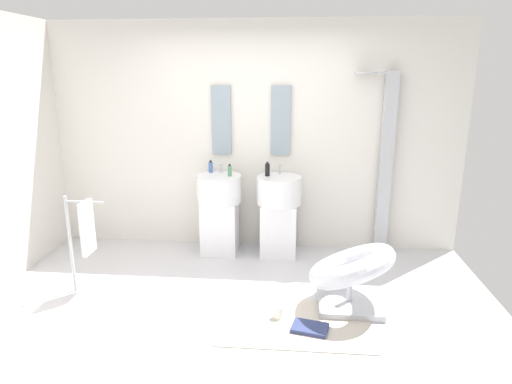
{
  "coord_description": "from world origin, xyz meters",
  "views": [
    {
      "loc": [
        0.5,
        -3.41,
        2.04
      ],
      "look_at": [
        0.15,
        0.55,
        0.95
      ],
      "focal_mm": 30.85,
      "sensor_mm": 36.0,
      "label": 1
    }
  ],
  "objects_px": {
    "lounge_chair": "(351,271)",
    "magazine_navy": "(310,328)",
    "pedestal_sink_left": "(220,210)",
    "soap_bottle_blue": "(211,167)",
    "soap_bottle_black": "(267,170)",
    "pedestal_sink_right": "(279,212)",
    "shower_column": "(385,161)",
    "soap_bottle_green": "(230,171)",
    "towel_rack": "(84,230)",
    "coffee_mug": "(278,312)"
  },
  "relations": [
    {
      "from": "lounge_chair",
      "to": "soap_bottle_blue",
      "type": "distance_m",
      "value": 2.06
    },
    {
      "from": "magazine_navy",
      "to": "soap_bottle_blue",
      "type": "xyz_separation_m",
      "value": [
        -1.12,
        1.71,
        0.95
      ]
    },
    {
      "from": "lounge_chair",
      "to": "coffee_mug",
      "type": "relative_size",
      "value": 10.22
    },
    {
      "from": "pedestal_sink_left",
      "to": "pedestal_sink_right",
      "type": "height_order",
      "value": "same"
    },
    {
      "from": "pedestal_sink_left",
      "to": "soap_bottle_blue",
      "type": "relative_size",
      "value": 7.29
    },
    {
      "from": "pedestal_sink_right",
      "to": "pedestal_sink_left",
      "type": "bearing_deg",
      "value": 180.0
    },
    {
      "from": "pedestal_sink_right",
      "to": "towel_rack",
      "type": "bearing_deg",
      "value": -148.47
    },
    {
      "from": "soap_bottle_black",
      "to": "lounge_chair",
      "type": "bearing_deg",
      "value": -55.09
    },
    {
      "from": "pedestal_sink_right",
      "to": "soap_bottle_green",
      "type": "relative_size",
      "value": 7.53
    },
    {
      "from": "towel_rack",
      "to": "shower_column",
      "type": "bearing_deg",
      "value": 23.38
    },
    {
      "from": "lounge_chair",
      "to": "soap_bottle_black",
      "type": "relative_size",
      "value": 6.84
    },
    {
      "from": "shower_column",
      "to": "soap_bottle_green",
      "type": "height_order",
      "value": "shower_column"
    },
    {
      "from": "pedestal_sink_right",
      "to": "magazine_navy",
      "type": "bearing_deg",
      "value": -78.42
    },
    {
      "from": "towel_rack",
      "to": "soap_bottle_black",
      "type": "bearing_deg",
      "value": 34.07
    },
    {
      "from": "coffee_mug",
      "to": "soap_bottle_black",
      "type": "distance_m",
      "value": 1.71
    },
    {
      "from": "soap_bottle_green",
      "to": "coffee_mug",
      "type": "bearing_deg",
      "value": -66.3
    },
    {
      "from": "soap_bottle_green",
      "to": "soap_bottle_black",
      "type": "bearing_deg",
      "value": 5.46
    },
    {
      "from": "pedestal_sink_right",
      "to": "shower_column",
      "type": "bearing_deg",
      "value": 9.09
    },
    {
      "from": "towel_rack",
      "to": "soap_bottle_blue",
      "type": "distance_m",
      "value": 1.59
    },
    {
      "from": "towel_rack",
      "to": "soap_bottle_green",
      "type": "distance_m",
      "value": 1.64
    },
    {
      "from": "coffee_mug",
      "to": "towel_rack",
      "type": "bearing_deg",
      "value": 169.76
    },
    {
      "from": "soap_bottle_black",
      "to": "shower_column",
      "type": "bearing_deg",
      "value": 7.32
    },
    {
      "from": "towel_rack",
      "to": "magazine_navy",
      "type": "xyz_separation_m",
      "value": [
        2.08,
        -0.49,
        -0.6
      ]
    },
    {
      "from": "lounge_chair",
      "to": "magazine_navy",
      "type": "relative_size",
      "value": 3.7
    },
    {
      "from": "coffee_mug",
      "to": "soap_bottle_blue",
      "type": "distance_m",
      "value": 1.99
    },
    {
      "from": "soap_bottle_green",
      "to": "lounge_chair",
      "type": "bearing_deg",
      "value": -42.48
    },
    {
      "from": "soap_bottle_blue",
      "to": "lounge_chair",
      "type": "bearing_deg",
      "value": -41.14
    },
    {
      "from": "lounge_chair",
      "to": "soap_bottle_green",
      "type": "height_order",
      "value": "soap_bottle_green"
    },
    {
      "from": "pedestal_sink_right",
      "to": "towel_rack",
      "type": "relative_size",
      "value": 1.07
    },
    {
      "from": "soap_bottle_green",
      "to": "shower_column",
      "type": "bearing_deg",
      "value": 6.87
    },
    {
      "from": "coffee_mug",
      "to": "shower_column",
      "type": "bearing_deg",
      "value": 55.08
    },
    {
      "from": "pedestal_sink_left",
      "to": "soap_bottle_blue",
      "type": "distance_m",
      "value": 0.51
    },
    {
      "from": "lounge_chair",
      "to": "soap_bottle_blue",
      "type": "relative_size",
      "value": 7.67
    },
    {
      "from": "lounge_chair",
      "to": "soap_bottle_black",
      "type": "xyz_separation_m",
      "value": [
        -0.82,
        1.17,
        0.64
      ]
    },
    {
      "from": "shower_column",
      "to": "lounge_chair",
      "type": "distance_m",
      "value": 1.6
    },
    {
      "from": "pedestal_sink_left",
      "to": "soap_bottle_blue",
      "type": "xyz_separation_m",
      "value": [
        -0.12,
        0.14,
        0.47
      ]
    },
    {
      "from": "pedestal_sink_right",
      "to": "magazine_navy",
      "type": "xyz_separation_m",
      "value": [
        0.32,
        -1.57,
        -0.48
      ]
    },
    {
      "from": "lounge_chair",
      "to": "magazine_navy",
      "type": "distance_m",
      "value": 0.64
    },
    {
      "from": "lounge_chair",
      "to": "soap_bottle_green",
      "type": "xyz_separation_m",
      "value": [
        -1.23,
        1.13,
        0.63
      ]
    },
    {
      "from": "shower_column",
      "to": "soap_bottle_blue",
      "type": "xyz_separation_m",
      "value": [
        -1.97,
        -0.04,
        -0.1
      ]
    },
    {
      "from": "shower_column",
      "to": "towel_rack",
      "type": "height_order",
      "value": "shower_column"
    },
    {
      "from": "shower_column",
      "to": "towel_rack",
      "type": "bearing_deg",
      "value": -156.62
    },
    {
      "from": "magazine_navy",
      "to": "coffee_mug",
      "type": "height_order",
      "value": "coffee_mug"
    },
    {
      "from": "towel_rack",
      "to": "soap_bottle_black",
      "type": "distance_m",
      "value": 1.99
    },
    {
      "from": "towel_rack",
      "to": "soap_bottle_black",
      "type": "relative_size",
      "value": 6.08
    },
    {
      "from": "pedestal_sink_left",
      "to": "lounge_chair",
      "type": "bearing_deg",
      "value": -40.21
    },
    {
      "from": "pedestal_sink_right",
      "to": "lounge_chair",
      "type": "relative_size",
      "value": 0.95
    },
    {
      "from": "lounge_chair",
      "to": "shower_column",
      "type": "bearing_deg",
      "value": 69.97
    },
    {
      "from": "towel_rack",
      "to": "soap_bottle_black",
      "type": "xyz_separation_m",
      "value": [
        1.62,
        1.1,
        0.36
      ]
    },
    {
      "from": "soap_bottle_black",
      "to": "soap_bottle_green",
      "type": "relative_size",
      "value": 1.16
    }
  ]
}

